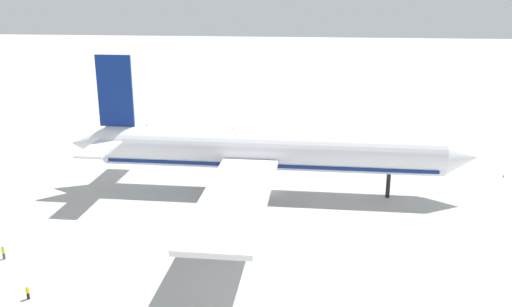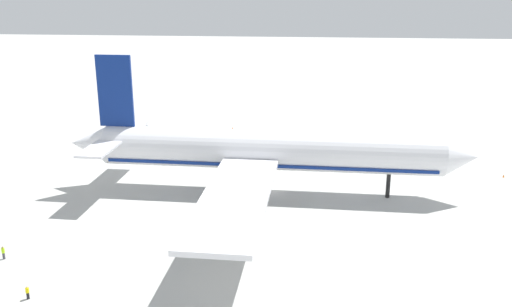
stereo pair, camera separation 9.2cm
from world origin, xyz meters
name	(u,v)px [view 1 (the left image)]	position (x,y,z in m)	size (l,w,h in m)	color
ground_plane	(270,192)	(0.00, 0.00, 0.00)	(600.00, 600.00, 0.00)	#B2B2AD
airliner	(263,151)	(-1.22, 0.05, 7.38)	(68.49, 72.37, 22.96)	white
baggage_cart_0	(143,125)	(-35.07, 40.76, 0.71)	(2.22, 2.88, 1.29)	#26598C
ground_worker_0	(3,253)	(-32.21, -27.39, 0.90)	(0.57, 0.57, 1.77)	#3F3F47
ground_worker_2	(28,293)	(-24.36, -35.98, 0.82)	(0.52, 0.52, 1.62)	black
traffic_cone_0	(232,128)	(-12.66, 41.66, 0.28)	(0.36, 0.36, 0.55)	orange
traffic_cone_1	(504,176)	(42.36, 12.15, 0.28)	(0.36, 0.36, 0.55)	orange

